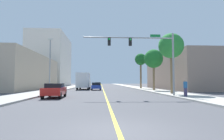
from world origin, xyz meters
name	(u,v)px	position (x,y,z in m)	size (l,w,h in m)	color
ground	(103,88)	(0.00, 42.00, 0.00)	(192.00, 192.00, 0.00)	#47474C
sidewalk_left	(67,88)	(-8.72, 42.00, 0.07)	(3.78, 168.00, 0.15)	#9E9B93
sidewalk_right	(137,88)	(8.72, 42.00, 0.07)	(3.78, 168.00, 0.15)	#B2ADA3
lane_marking_center	(103,88)	(0.00, 42.00, 0.00)	(0.16, 144.00, 0.01)	yellow
building_left_near	(12,72)	(-18.84, 34.57, 3.54)	(12.61, 26.54, 7.08)	tan
building_left_far	(51,61)	(-18.05, 62.11, 8.80)	(11.04, 21.62, 17.60)	silver
building_right_near	(190,73)	(18.98, 34.21, 3.56)	(12.89, 24.68, 7.12)	gray
traffic_signal_mast	(147,50)	(4.35, 13.79, 4.97)	(9.72, 0.36, 6.67)	gray
street_lamp	(50,62)	(-7.33, 19.77, 4.21)	(0.56, 0.28, 7.28)	gray
palm_near	(171,46)	(8.17, 16.83, 5.97)	(3.09, 3.09, 7.44)	brown
palm_mid	(154,59)	(8.49, 25.82, 5.45)	(3.20, 3.20, 6.96)	brown
palm_far	(141,60)	(8.19, 34.81, 6.28)	(2.53, 2.53, 7.56)	brown
car_red	(55,90)	(-5.11, 13.22, 0.76)	(1.90, 4.09, 1.42)	red
car_blue	(96,86)	(-1.35, 29.99, 0.73)	(1.87, 3.85, 1.43)	#1E389E
car_yellow	(98,84)	(-1.32, 52.78, 0.73)	(2.09, 4.01, 1.39)	gold
delivery_truck	(84,81)	(-3.96, 33.09, 1.73)	(2.49, 7.35, 3.29)	silver
pedestrian	(185,88)	(7.84, 12.35, 0.98)	(0.38, 0.38, 1.68)	#3F3859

